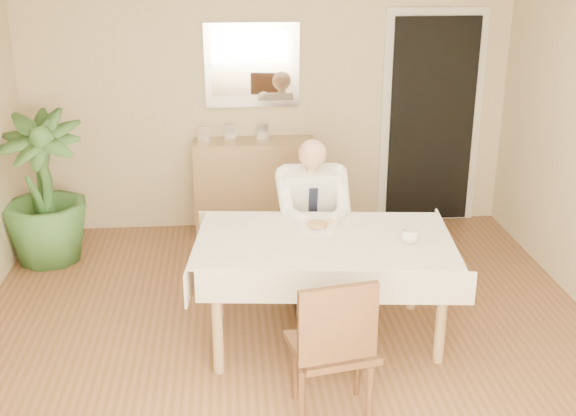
{
  "coord_description": "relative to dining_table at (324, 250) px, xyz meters",
  "views": [
    {
      "loc": [
        -0.38,
        -4.11,
        2.61
      ],
      "look_at": [
        0.0,
        0.35,
        0.95
      ],
      "focal_mm": 45.0,
      "sensor_mm": 36.0,
      "label": 1
    }
  ],
  "objects": [
    {
      "name": "dining_table",
      "position": [
        0.0,
        0.0,
        0.0
      ],
      "size": [
        1.82,
        1.19,
        0.75
      ],
      "rotation": [
        0.0,
        0.0,
        -0.1
      ],
      "color": "#9D7B4B",
      "rests_on": "ground"
    },
    {
      "name": "doorway",
      "position": [
        1.31,
        2.18,
        0.33
      ],
      "size": [
        0.96,
        0.07,
        2.1
      ],
      "color": "silver",
      "rests_on": "ground"
    },
    {
      "name": "chair_far",
      "position": [
        -0.0,
        0.89,
        -0.13
      ],
      "size": [
        0.45,
        0.45,
        0.95
      ],
      "rotation": [
        0.0,
        0.0,
        -0.01
      ],
      "color": "#3F2714",
      "rests_on": "ground"
    },
    {
      "name": "knife",
      "position": [
        0.01,
        0.11,
        0.11
      ],
      "size": [
        0.01,
        0.13,
        0.01
      ],
      "primitive_type": "cylinder",
      "rotation": [
        1.57,
        0.0,
        0.0
      ],
      "color": "silver",
      "rests_on": "dining_table"
    },
    {
      "name": "photo_frame_right",
      "position": [
        -0.3,
        2.11,
        0.29
      ],
      "size": [
        0.1,
        0.02,
        0.14
      ],
      "primitive_type": "cube",
      "color": "silver",
      "rests_on": "sideboard"
    },
    {
      "name": "photo_frame_center",
      "position": [
        -0.6,
        2.12,
        0.29
      ],
      "size": [
        0.1,
        0.02,
        0.14
      ],
      "primitive_type": "cube",
      "color": "silver",
      "rests_on": "sideboard"
    },
    {
      "name": "fork",
      "position": [
        -0.07,
        0.11,
        0.11
      ],
      "size": [
        0.01,
        0.13,
        0.01
      ],
      "primitive_type": "cylinder",
      "rotation": [
        1.57,
        0.0,
        0.0
      ],
      "color": "silver",
      "rests_on": "dining_table"
    },
    {
      "name": "plate",
      "position": [
        -0.03,
        0.17,
        0.09
      ],
      "size": [
        0.26,
        0.26,
        0.02
      ],
      "primitive_type": "cylinder",
      "color": "white",
      "rests_on": "dining_table"
    },
    {
      "name": "food",
      "position": [
        -0.03,
        0.17,
        0.11
      ],
      "size": [
        0.14,
        0.14,
        0.06
      ],
      "primitive_type": "ellipsoid",
      "color": "olive",
      "rests_on": "dining_table"
    },
    {
      "name": "coffee_mug",
      "position": [
        0.55,
        -0.12,
        0.13
      ],
      "size": [
        0.15,
        0.15,
        0.09
      ],
      "primitive_type": "imported",
      "rotation": [
        0.0,
        0.0,
        0.43
      ],
      "color": "white",
      "rests_on": "dining_table"
    },
    {
      "name": "mirror",
      "position": [
        -0.38,
        2.19,
        0.88
      ],
      "size": [
        0.86,
        0.04,
        0.76
      ],
      "color": "silver",
      "rests_on": "room"
    },
    {
      "name": "window",
      "position": [
        -0.24,
        -2.75,
        0.78
      ],
      "size": [
        1.34,
        0.04,
        1.44
      ],
      "color": "silver",
      "rests_on": "room"
    },
    {
      "name": "photo_frame_left",
      "position": [
        -0.84,
        2.04,
        0.29
      ],
      "size": [
        0.1,
        0.02,
        0.14
      ],
      "primitive_type": "cube",
      "color": "silver",
      "rests_on": "sideboard"
    },
    {
      "name": "room",
      "position": [
        -0.24,
        -0.28,
        0.63
      ],
      "size": [
        5.0,
        5.02,
        2.6
      ],
      "color": "brown",
      "rests_on": "ground"
    },
    {
      "name": "potted_palm",
      "position": [
        -2.19,
        1.51,
        -0.02
      ],
      "size": [
        0.77,
        0.77,
        1.29
      ],
      "primitive_type": "imported",
      "rotation": [
        0.0,
        0.0,
        -0.06
      ],
      "color": "#2E5826",
      "rests_on": "ground"
    },
    {
      "name": "chair_near",
      "position": [
        -0.07,
        -0.96,
        -0.14
      ],
      "size": [
        0.52,
        0.52,
        0.93
      ],
      "rotation": [
        0.0,
        0.0,
        0.2
      ],
      "color": "#3F2714",
      "rests_on": "ground"
    },
    {
      "name": "seated_man",
      "position": [
        -0.0,
        0.59,
        0.02
      ],
      "size": [
        0.48,
        0.72,
        1.24
      ],
      "color": "white",
      "rests_on": "ground"
    },
    {
      "name": "sideboard",
      "position": [
        -0.38,
        2.04,
        -0.23
      ],
      "size": [
        1.12,
        0.43,
        0.89
      ],
      "primitive_type": "cube",
      "rotation": [
        0.0,
        0.0,
        -0.05
      ],
      "color": "#9D7B4B",
      "rests_on": "ground"
    }
  ]
}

